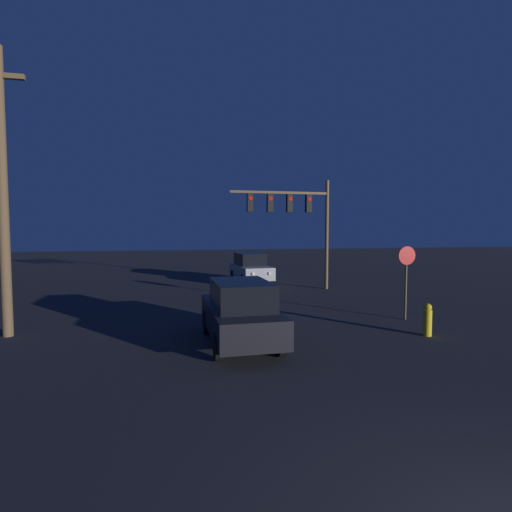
% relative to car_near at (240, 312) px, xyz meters
% --- Properties ---
extents(car_near, '(1.70, 4.20, 1.69)m').
position_rel_car_near_xyz_m(car_near, '(0.00, 0.00, 0.00)').
color(car_near, black).
rests_on(car_near, ground_plane).
extents(car_far, '(1.87, 4.25, 1.69)m').
position_rel_car_near_xyz_m(car_far, '(2.82, 12.13, 0.00)').
color(car_far, '#99999E').
rests_on(car_far, ground_plane).
extents(traffic_signal_mast, '(5.11, 0.30, 5.54)m').
position_rel_car_near_xyz_m(traffic_signal_mast, '(4.47, 8.93, 3.04)').
color(traffic_signal_mast, brown).
rests_on(traffic_signal_mast, ground_plane).
extents(stop_sign, '(0.62, 0.07, 2.47)m').
position_rel_car_near_xyz_m(stop_sign, '(5.96, 1.68, 0.83)').
color(stop_sign, brown).
rests_on(stop_sign, ground_plane).
extents(utility_pole, '(1.34, 0.28, 8.02)m').
position_rel_car_near_xyz_m(utility_pole, '(-6.29, 2.24, 3.28)').
color(utility_pole, brown).
rests_on(utility_pole, ground_plane).
extents(fire_hydrant, '(0.24, 0.24, 0.93)m').
position_rel_car_near_xyz_m(fire_hydrant, '(5.35, -0.33, -0.40)').
color(fire_hydrant, gold).
rests_on(fire_hydrant, ground_plane).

